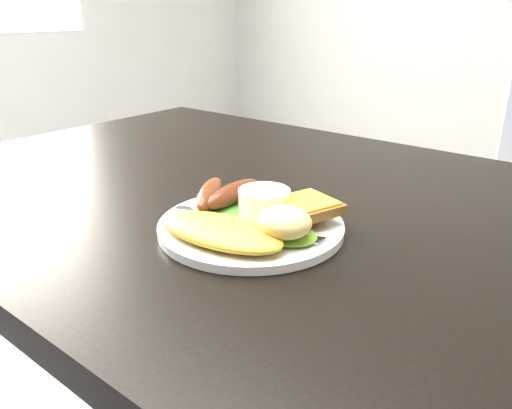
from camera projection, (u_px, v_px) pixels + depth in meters
name	position (u px, v px, depth m)	size (l,w,h in m)	color
dining_table	(261.00, 203.00, 0.77)	(1.20, 0.80, 0.04)	black
person	(325.00, 99.00, 1.27)	(0.57, 0.38, 1.59)	#2B3E8D
plate	(251.00, 226.00, 0.62)	(0.23, 0.23, 0.01)	white
lettuce_left	(223.00, 204.00, 0.66)	(0.09, 0.08, 0.01)	#2C921F
lettuce_right	(289.00, 235.00, 0.58)	(0.07, 0.06, 0.01)	#5FA02B
omelette	(220.00, 231.00, 0.57)	(0.17, 0.08, 0.02)	#FCF635
sausage_a	(210.00, 193.00, 0.66)	(0.03, 0.11, 0.03)	#5B3215
sausage_b	(233.00, 193.00, 0.66)	(0.03, 0.11, 0.03)	#5A2F14
ramekin	(264.00, 204.00, 0.63)	(0.07, 0.07, 0.04)	white
toast_a	(296.00, 209.00, 0.64)	(0.07, 0.07, 0.01)	brown
toast_b	(307.00, 207.00, 0.61)	(0.07, 0.07, 0.01)	olive
potato_salad	(284.00, 222.00, 0.56)	(0.06, 0.06, 0.03)	#F5F1A2
fork	(232.00, 215.00, 0.64)	(0.16, 0.01, 0.00)	#ADAFB7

